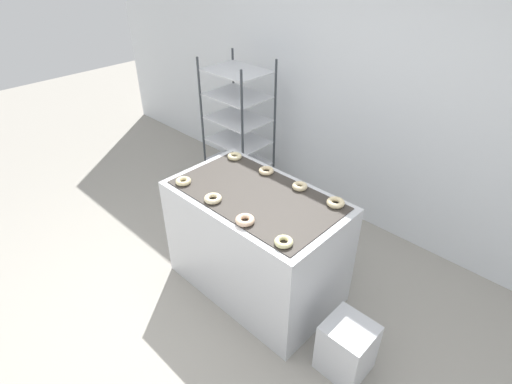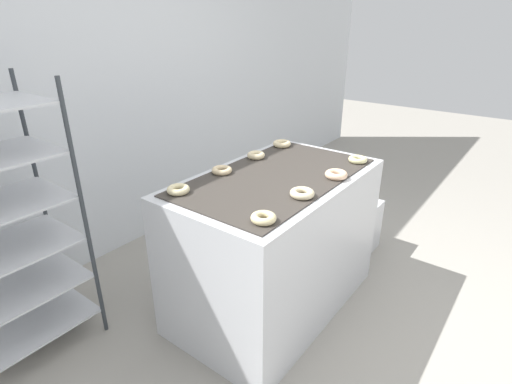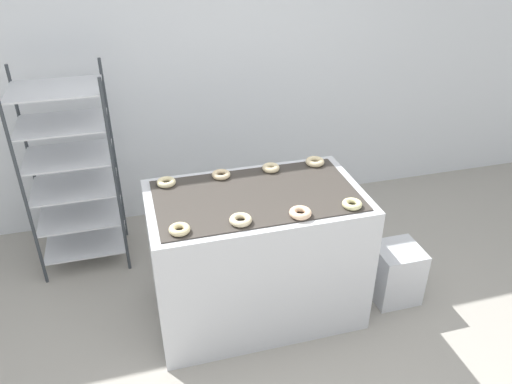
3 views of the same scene
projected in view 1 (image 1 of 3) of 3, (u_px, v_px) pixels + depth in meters
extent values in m
plane|color=#9E998E|center=(198.00, 328.00, 3.09)|extent=(14.00, 14.00, 0.00)
cube|color=silver|center=(369.00, 86.00, 3.60)|extent=(8.00, 0.05, 2.80)
cube|color=silver|center=(256.00, 243.00, 3.23)|extent=(1.36, 0.80, 0.92)
cube|color=#38332D|center=(256.00, 195.00, 2.97)|extent=(1.25, 0.71, 0.01)
cube|color=#262628|center=(259.00, 272.00, 2.69)|extent=(0.12, 0.07, 0.10)
cylinder|color=#33383D|center=(203.00, 129.00, 4.32)|extent=(0.02, 0.02, 1.54)
cylinder|color=#33383D|center=(243.00, 147.00, 3.96)|extent=(0.02, 0.02, 1.54)
cylinder|color=#33383D|center=(235.00, 117.00, 4.60)|extent=(0.02, 0.02, 1.54)
cylinder|color=#33383D|center=(274.00, 133.00, 4.25)|extent=(0.02, 0.02, 1.54)
cube|color=silver|center=(240.00, 180.00, 4.62)|extent=(0.62, 0.47, 0.01)
cube|color=silver|center=(239.00, 161.00, 4.48)|extent=(0.62, 0.47, 0.01)
cube|color=silver|center=(239.00, 140.00, 4.34)|extent=(0.62, 0.47, 0.01)
cube|color=silver|center=(238.00, 119.00, 4.21)|extent=(0.62, 0.47, 0.01)
cube|color=silver|center=(237.00, 96.00, 4.07)|extent=(0.62, 0.47, 0.01)
cube|color=silver|center=(237.00, 71.00, 3.93)|extent=(0.62, 0.47, 0.01)
cube|color=silver|center=(347.00, 348.00, 2.70)|extent=(0.32, 0.31, 0.42)
torus|color=beige|center=(183.00, 181.00, 3.09)|extent=(0.12, 0.12, 0.04)
torus|color=beige|center=(213.00, 199.00, 2.89)|extent=(0.13, 0.13, 0.04)
torus|color=beige|center=(245.00, 220.00, 2.67)|extent=(0.13, 0.13, 0.04)
torus|color=beige|center=(284.00, 242.00, 2.49)|extent=(0.12, 0.12, 0.04)
torus|color=beige|center=(235.00, 156.00, 3.43)|extent=(0.12, 0.12, 0.04)
torus|color=beige|center=(266.00, 171.00, 3.23)|extent=(0.12, 0.12, 0.03)
torus|color=beige|center=(300.00, 186.00, 3.03)|extent=(0.12, 0.12, 0.04)
torus|color=beige|center=(336.00, 203.00, 2.84)|extent=(0.13, 0.13, 0.04)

